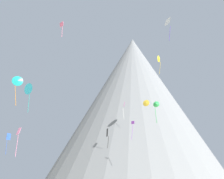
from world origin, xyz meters
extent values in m
cone|color=slate|center=(5.02, 86.33, 30.98)|extent=(95.86, 95.86, 61.96)
cone|color=slate|center=(1.30, 91.46, 12.06)|extent=(57.41, 57.41, 24.11)
cone|color=slate|center=(1.72, 81.35, 21.67)|extent=(37.90, 37.90, 43.35)
cone|color=#33BCDB|center=(-18.29, 31.26, 22.83)|extent=(2.29, 1.56, 2.40)
cylinder|color=teal|center=(-18.08, 31.26, 19.75)|extent=(0.20, 0.37, 3.76)
cube|color=#E5668C|center=(-12.12, 30.84, 37.54)|extent=(0.99, 0.60, 1.12)
cylinder|color=#E5668C|center=(-11.92, 30.84, 35.68)|extent=(0.15, 0.43, 2.70)
cone|color=teal|center=(-21.33, 32.53, 25.14)|extent=(2.37, 1.37, 2.34)
cylinder|color=orange|center=(-21.45, 32.53, 21.78)|extent=(0.52, 0.41, 4.35)
cone|color=yellow|center=(11.74, 55.03, 39.40)|extent=(1.29, 1.99, 2.02)
cylinder|color=gold|center=(11.85, 55.03, 36.49)|extent=(0.57, 0.13, 3.80)
cone|color=gold|center=(6.49, 41.30, 22.29)|extent=(1.62, 0.93, 1.60)
cube|color=blue|center=(-25.25, 40.87, 14.54)|extent=(0.77, 0.82, 1.50)
cylinder|color=blue|center=(-25.52, 40.87, 12.16)|extent=(0.18, 0.36, 3.27)
cube|color=pink|center=(-18.09, 27.05, 13.30)|extent=(0.97, 0.99, 1.34)
cylinder|color=pink|center=(-18.19, 27.05, 10.61)|extent=(0.17, 0.41, 4.00)
cube|color=black|center=(-2.11, 33.15, 13.96)|extent=(0.38, 0.69, 1.60)
cylinder|color=black|center=(-1.92, 33.15, 12.00)|extent=(0.29, 0.31, 2.34)
cube|color=purple|center=(3.61, 53.50, 20.18)|extent=(0.87, 0.69, 0.78)
cylinder|color=purple|center=(3.41, 53.50, 17.63)|extent=(0.64, 0.48, 4.30)
cone|color=green|center=(7.66, 30.11, 19.03)|extent=(1.41, 1.02, 1.32)
cylinder|color=green|center=(7.51, 30.11, 16.77)|extent=(0.32, 0.12, 3.24)
cube|color=#D1339E|center=(1.36, 56.57, 26.09)|extent=(0.39, 1.15, 1.43)
cylinder|color=white|center=(1.06, 56.57, 23.62)|extent=(0.43, 0.11, 3.56)
cone|color=white|center=(11.27, 31.58, 38.00)|extent=(1.84, 2.33, 2.16)
cylinder|color=#5138B2|center=(11.44, 31.58, 35.14)|extent=(0.53, 0.20, 3.53)
camera|label=1|loc=(1.55, -28.06, 3.33)|focal=49.06mm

